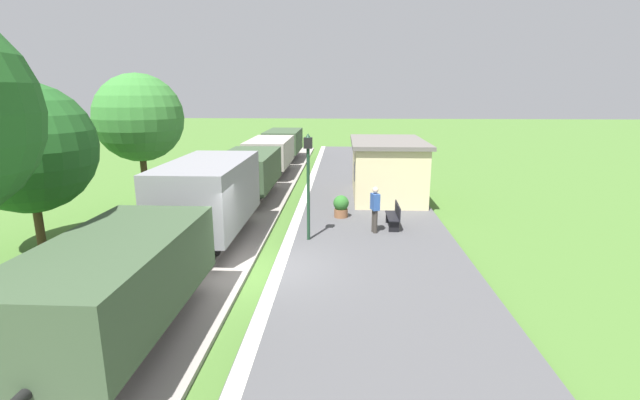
{
  "coord_description": "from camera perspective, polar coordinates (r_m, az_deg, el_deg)",
  "views": [
    {
      "loc": [
        2.24,
        -12.26,
        5.28
      ],
      "look_at": [
        1.48,
        2.64,
        1.66
      ],
      "focal_mm": 25.06,
      "sensor_mm": 36.0,
      "label": 1
    }
  ],
  "objects": [
    {
      "name": "lamp_post_near",
      "position": [
        15.07,
        -1.52,
        4.17
      ],
      "size": [
        0.28,
        0.28,
        3.7
      ],
      "color": "#193823",
      "rests_on": "platform_slab"
    },
    {
      "name": "rail_far",
      "position": [
        14.31,
        -19.48,
        -8.01
      ],
      "size": [
        0.07,
        60.0,
        0.14
      ],
      "primitive_type": "cube",
      "color": "slate",
      "rests_on": "track_ballast"
    },
    {
      "name": "rail_near",
      "position": [
        13.84,
        -13.9,
        -8.36
      ],
      "size": [
        0.07,
        60.0,
        0.14
      ],
      "primitive_type": "cube",
      "color": "slate",
      "rests_on": "track_ballast"
    },
    {
      "name": "tree_trackside_mid",
      "position": [
        17.31,
        -33.3,
        5.58
      ],
      "size": [
        4.24,
        4.24,
        5.65
      ],
      "color": "#4C3823",
      "rests_on": "ground"
    },
    {
      "name": "potted_planter",
      "position": [
        18.34,
        2.7,
        -0.76
      ],
      "size": [
        0.64,
        0.64,
        0.92
      ],
      "color": "brown",
      "rests_on": "platform_slab"
    },
    {
      "name": "ground_plane",
      "position": [
        13.53,
        -6.93,
        -9.43
      ],
      "size": [
        160.0,
        160.0,
        0.0
      ],
      "primitive_type": "plane",
      "color": "#47702D"
    },
    {
      "name": "tree_trackside_far",
      "position": [
        20.89,
        -22.1,
        9.68
      ],
      "size": [
        3.74,
        3.74,
        6.07
      ],
      "color": "#4C3823",
      "rests_on": "ground"
    },
    {
      "name": "freight_train",
      "position": [
        21.99,
        -9.31,
        3.46
      ],
      "size": [
        2.5,
        32.6,
        2.72
      ],
      "color": "#384C33",
      "rests_on": "rail_near"
    },
    {
      "name": "platform_slab",
      "position": [
        13.33,
        6.92,
        -9.21
      ],
      "size": [
        6.0,
        60.0,
        0.25
      ],
      "primitive_type": "cube",
      "color": "#4C4C4F",
      "rests_on": "ground"
    },
    {
      "name": "person_waiting",
      "position": [
        16.33,
        7.03,
        -0.99
      ],
      "size": [
        0.35,
        0.44,
        1.71
      ],
      "rotation": [
        0.0,
        0.0,
        3.46
      ],
      "color": "#38332D",
      "rests_on": "platform_slab"
    },
    {
      "name": "bench_near_hut",
      "position": [
        17.17,
        9.47,
        -1.94
      ],
      "size": [
        0.42,
        1.5,
        0.91
      ],
      "color": "black",
      "rests_on": "platform_slab"
    },
    {
      "name": "station_hut",
      "position": [
        22.09,
        8.53,
        4.04
      ],
      "size": [
        3.5,
        5.8,
        2.78
      ],
      "color": "beige",
      "rests_on": "platform_slab"
    },
    {
      "name": "track_ballast",
      "position": [
        14.11,
        -16.7,
        -8.68
      ],
      "size": [
        3.8,
        60.0,
        0.12
      ],
      "primitive_type": "cube",
      "color": "gray",
      "rests_on": "ground"
    },
    {
      "name": "platform_edge_stripe",
      "position": [
        13.37,
        -5.25,
        -8.49
      ],
      "size": [
        0.36,
        60.0,
        0.01
      ],
      "primitive_type": "cube",
      "color": "silver",
      "rests_on": "platform_slab"
    }
  ]
}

